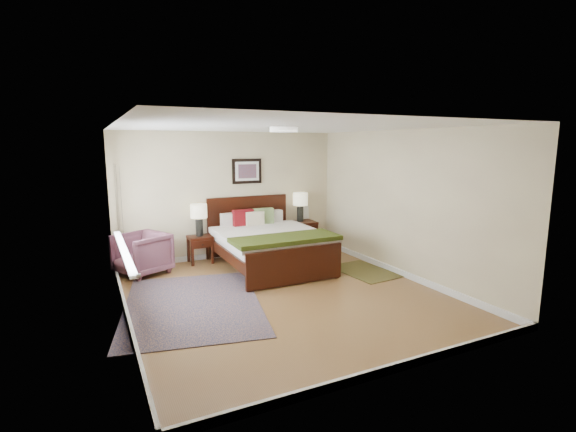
% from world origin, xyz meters
% --- Properties ---
extents(floor, '(5.00, 5.00, 0.00)m').
position_xyz_m(floor, '(0.00, 0.00, 0.00)').
color(floor, brown).
rests_on(floor, ground).
extents(back_wall, '(4.50, 0.04, 2.50)m').
position_xyz_m(back_wall, '(0.00, 2.50, 1.25)').
color(back_wall, beige).
rests_on(back_wall, ground).
extents(front_wall, '(4.50, 0.04, 2.50)m').
position_xyz_m(front_wall, '(0.00, -2.50, 1.25)').
color(front_wall, beige).
rests_on(front_wall, ground).
extents(left_wall, '(0.04, 5.00, 2.50)m').
position_xyz_m(left_wall, '(-2.25, 0.00, 1.25)').
color(left_wall, beige).
rests_on(left_wall, ground).
extents(right_wall, '(0.04, 5.00, 2.50)m').
position_xyz_m(right_wall, '(2.25, 0.00, 1.25)').
color(right_wall, beige).
rests_on(right_wall, ground).
extents(ceiling, '(4.50, 5.00, 0.02)m').
position_xyz_m(ceiling, '(0.00, 0.00, 2.50)').
color(ceiling, white).
rests_on(ceiling, back_wall).
extents(window, '(0.11, 2.72, 1.32)m').
position_xyz_m(window, '(-2.20, 0.70, 1.38)').
color(window, silver).
rests_on(window, left_wall).
extents(door, '(0.06, 1.00, 2.18)m').
position_xyz_m(door, '(-2.23, -1.75, 1.07)').
color(door, silver).
rests_on(door, ground).
extents(ceil_fixture, '(0.44, 0.44, 0.08)m').
position_xyz_m(ceil_fixture, '(0.00, 0.00, 2.47)').
color(ceil_fixture, white).
rests_on(ceil_fixture, ceiling).
extents(bed, '(1.82, 2.22, 1.19)m').
position_xyz_m(bed, '(0.35, 1.41, 0.55)').
color(bed, black).
rests_on(bed, ground).
extents(wall_art, '(0.62, 0.05, 0.50)m').
position_xyz_m(wall_art, '(0.35, 2.47, 1.72)').
color(wall_art, black).
rests_on(wall_art, back_wall).
extents(nightstand_left, '(0.44, 0.40, 0.52)m').
position_xyz_m(nightstand_left, '(-0.71, 2.25, 0.41)').
color(nightstand_left, black).
rests_on(nightstand_left, ground).
extents(nightstand_right, '(0.64, 0.48, 0.63)m').
position_xyz_m(nightstand_right, '(1.46, 2.26, 0.38)').
color(nightstand_right, black).
rests_on(nightstand_right, ground).
extents(lamp_left, '(0.31, 0.31, 0.61)m').
position_xyz_m(lamp_left, '(-0.71, 2.27, 0.94)').
color(lamp_left, black).
rests_on(lamp_left, nightstand_left).
extents(lamp_right, '(0.31, 0.31, 0.61)m').
position_xyz_m(lamp_right, '(1.46, 2.27, 1.05)').
color(lamp_right, black).
rests_on(lamp_right, nightstand_right).
extents(armchair, '(1.07, 1.06, 0.73)m').
position_xyz_m(armchair, '(-1.80, 2.00, 0.36)').
color(armchair, brown).
rests_on(armchair, ground).
extents(rug_persian, '(2.35, 2.94, 0.01)m').
position_xyz_m(rug_persian, '(-1.35, 0.18, 0.01)').
color(rug_persian, '#0B1B3A').
rests_on(rug_persian, ground).
extents(rug_navy, '(0.91, 1.27, 0.01)m').
position_xyz_m(rug_navy, '(1.80, 0.41, 0.01)').
color(rug_navy, black).
rests_on(rug_navy, ground).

